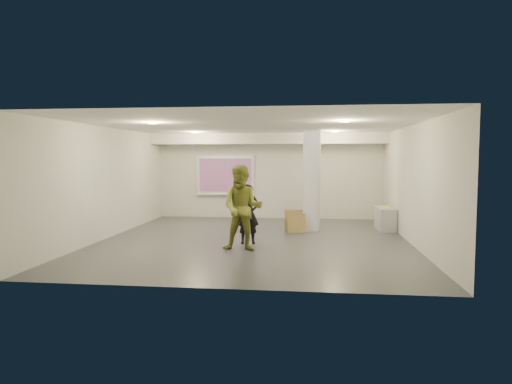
# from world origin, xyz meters

# --- Properties ---
(floor) EXTENTS (8.00, 9.00, 0.01)m
(floor) POSITION_xyz_m (0.00, 0.00, 0.00)
(floor) COLOR #36393E
(floor) RESTS_ON ground
(ceiling) EXTENTS (8.00, 9.00, 0.01)m
(ceiling) POSITION_xyz_m (0.00, 0.00, 3.00)
(ceiling) COLOR white
(ceiling) RESTS_ON floor
(wall_back) EXTENTS (8.00, 0.01, 3.00)m
(wall_back) POSITION_xyz_m (0.00, 4.50, 1.50)
(wall_back) COLOR silver
(wall_back) RESTS_ON floor
(wall_front) EXTENTS (8.00, 0.01, 3.00)m
(wall_front) POSITION_xyz_m (0.00, -4.50, 1.50)
(wall_front) COLOR silver
(wall_front) RESTS_ON floor
(wall_left) EXTENTS (0.01, 9.00, 3.00)m
(wall_left) POSITION_xyz_m (-4.00, 0.00, 1.50)
(wall_left) COLOR silver
(wall_left) RESTS_ON floor
(wall_right) EXTENTS (0.01, 9.00, 3.00)m
(wall_right) POSITION_xyz_m (4.00, 0.00, 1.50)
(wall_right) COLOR silver
(wall_right) RESTS_ON floor
(soffit_band) EXTENTS (8.00, 1.10, 0.36)m
(soffit_band) POSITION_xyz_m (0.00, 3.95, 2.82)
(soffit_band) COLOR silver
(soffit_band) RESTS_ON ceiling
(downlight_nw) EXTENTS (0.22, 0.22, 0.02)m
(downlight_nw) POSITION_xyz_m (-2.20, 2.50, 2.98)
(downlight_nw) COLOR #FFF892
(downlight_nw) RESTS_ON ceiling
(downlight_ne) EXTENTS (0.22, 0.22, 0.02)m
(downlight_ne) POSITION_xyz_m (2.20, 2.50, 2.98)
(downlight_ne) COLOR #FFF892
(downlight_ne) RESTS_ON ceiling
(downlight_sw) EXTENTS (0.22, 0.22, 0.02)m
(downlight_sw) POSITION_xyz_m (-2.20, -1.50, 2.98)
(downlight_sw) COLOR #FFF892
(downlight_sw) RESTS_ON ceiling
(downlight_se) EXTENTS (0.22, 0.22, 0.02)m
(downlight_se) POSITION_xyz_m (2.20, -1.50, 2.98)
(downlight_se) COLOR #FFF892
(downlight_se) RESTS_ON ceiling
(column) EXTENTS (0.52, 0.52, 3.00)m
(column) POSITION_xyz_m (1.50, 1.80, 1.50)
(column) COLOR silver
(column) RESTS_ON floor
(projection_screen) EXTENTS (2.10, 0.13, 1.42)m
(projection_screen) POSITION_xyz_m (-1.60, 4.45, 1.53)
(projection_screen) COLOR white
(projection_screen) RESTS_ON wall_back
(credenza) EXTENTS (0.51, 1.17, 0.68)m
(credenza) POSITION_xyz_m (3.72, 2.22, 0.34)
(credenza) COLOR #9D9FA3
(credenza) RESTS_ON floor
(postit_pad) EXTENTS (0.25, 0.30, 0.03)m
(postit_pad) POSITION_xyz_m (3.77, 2.46, 0.69)
(postit_pad) COLOR #E6F827
(postit_pad) RESTS_ON credenza
(cardboard_back) EXTENTS (0.54, 0.28, 0.55)m
(cardboard_back) POSITION_xyz_m (1.07, 1.36, 0.28)
(cardboard_back) COLOR olive
(cardboard_back) RESTS_ON floor
(cardboard_front) EXTENTS (0.60, 0.31, 0.62)m
(cardboard_front) POSITION_xyz_m (0.99, 1.74, 0.31)
(cardboard_front) COLOR olive
(cardboard_front) RESTS_ON floor
(woman) EXTENTS (0.62, 0.49, 1.51)m
(woman) POSITION_xyz_m (-0.09, -0.48, 0.75)
(woman) COLOR black
(woman) RESTS_ON floor
(man) EXTENTS (0.98, 0.77, 2.00)m
(man) POSITION_xyz_m (-0.11, -1.36, 1.00)
(man) COLOR olive
(man) RESTS_ON floor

